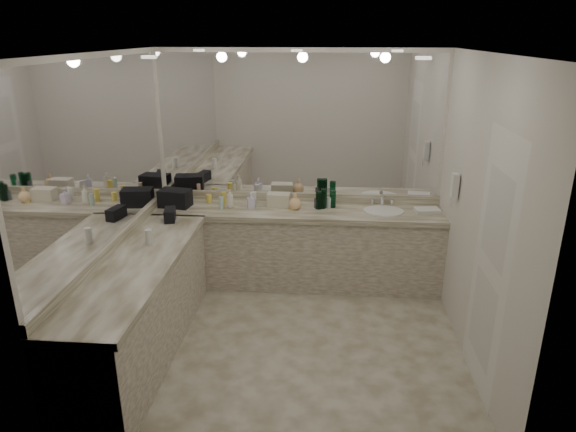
# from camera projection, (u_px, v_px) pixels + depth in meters

# --- Properties ---
(floor) EXTENTS (3.20, 3.20, 0.00)m
(floor) POSITION_uv_depth(u_px,v_px,m) (289.00, 339.00, 4.87)
(floor) COLOR beige
(floor) RESTS_ON ground
(ceiling) EXTENTS (3.20, 3.20, 0.00)m
(ceiling) POSITION_uv_depth(u_px,v_px,m) (289.00, 53.00, 4.00)
(ceiling) COLOR white
(ceiling) RESTS_ON floor
(wall_back) EXTENTS (3.20, 0.02, 2.60)m
(wall_back) POSITION_uv_depth(u_px,v_px,m) (299.00, 167.00, 5.84)
(wall_back) COLOR silver
(wall_back) RESTS_ON floor
(wall_left) EXTENTS (0.02, 3.00, 2.60)m
(wall_left) POSITION_uv_depth(u_px,v_px,m) (110.00, 205.00, 4.55)
(wall_left) COLOR silver
(wall_left) RESTS_ON floor
(wall_right) EXTENTS (0.02, 3.00, 2.60)m
(wall_right) POSITION_uv_depth(u_px,v_px,m) (478.00, 215.00, 4.31)
(wall_right) COLOR silver
(wall_right) RESTS_ON floor
(vanity_back_base) EXTENTS (3.20, 0.60, 0.84)m
(vanity_back_base) POSITION_uv_depth(u_px,v_px,m) (297.00, 249.00, 5.86)
(vanity_back_base) COLOR beige
(vanity_back_base) RESTS_ON floor
(vanity_back_top) EXTENTS (3.20, 0.64, 0.06)m
(vanity_back_top) POSITION_uv_depth(u_px,v_px,m) (297.00, 212.00, 5.70)
(vanity_back_top) COLOR beige
(vanity_back_top) RESTS_ON vanity_back_base
(vanity_left_base) EXTENTS (0.60, 2.40, 0.84)m
(vanity_left_base) POSITION_uv_depth(u_px,v_px,m) (140.00, 311.00, 4.55)
(vanity_left_base) COLOR beige
(vanity_left_base) RESTS_ON floor
(vanity_left_top) EXTENTS (0.64, 2.42, 0.06)m
(vanity_left_top) POSITION_uv_depth(u_px,v_px,m) (136.00, 265.00, 4.39)
(vanity_left_top) COLOR beige
(vanity_left_top) RESTS_ON vanity_left_base
(backsplash_back) EXTENTS (3.20, 0.04, 0.10)m
(backsplash_back) POSITION_uv_depth(u_px,v_px,m) (299.00, 197.00, 5.94)
(backsplash_back) COLOR beige
(backsplash_back) RESTS_ON vanity_back_top
(backsplash_left) EXTENTS (0.04, 3.00, 0.10)m
(backsplash_left) POSITION_uv_depth(u_px,v_px,m) (116.00, 242.00, 4.67)
(backsplash_left) COLOR beige
(backsplash_left) RESTS_ON vanity_left_top
(mirror_back) EXTENTS (3.12, 0.01, 1.55)m
(mirror_back) POSITION_uv_depth(u_px,v_px,m) (299.00, 126.00, 5.67)
(mirror_back) COLOR white
(mirror_back) RESTS_ON wall_back
(mirror_left) EXTENTS (0.01, 2.92, 1.55)m
(mirror_left) POSITION_uv_depth(u_px,v_px,m) (104.00, 153.00, 4.39)
(mirror_left) COLOR white
(mirror_left) RESTS_ON wall_left
(sink) EXTENTS (0.44, 0.44, 0.03)m
(sink) POSITION_uv_depth(u_px,v_px,m) (384.00, 212.00, 5.63)
(sink) COLOR white
(sink) RESTS_ON vanity_back_top
(faucet) EXTENTS (0.24, 0.16, 0.14)m
(faucet) POSITION_uv_depth(u_px,v_px,m) (382.00, 199.00, 5.80)
(faucet) COLOR silver
(faucet) RESTS_ON vanity_back_top
(wall_phone) EXTENTS (0.06, 0.10, 0.24)m
(wall_phone) POSITION_uv_depth(u_px,v_px,m) (455.00, 186.00, 4.96)
(wall_phone) COLOR white
(wall_phone) RESTS_ON wall_right
(door) EXTENTS (0.02, 0.82, 2.10)m
(door) POSITION_uv_depth(u_px,v_px,m) (490.00, 267.00, 3.93)
(door) COLOR white
(door) RESTS_ON wall_right
(black_toiletry_bag) EXTENTS (0.37, 0.26, 0.19)m
(black_toiletry_bag) POSITION_uv_depth(u_px,v_px,m) (175.00, 198.00, 5.74)
(black_toiletry_bag) COLOR black
(black_toiletry_bag) RESTS_ON vanity_back_top
(black_bag_spill) EXTENTS (0.15, 0.25, 0.13)m
(black_bag_spill) POSITION_uv_depth(u_px,v_px,m) (170.00, 215.00, 5.33)
(black_bag_spill) COLOR black
(black_bag_spill) RESTS_ON vanity_left_top
(cream_cosmetic_case) EXTENTS (0.26, 0.16, 0.15)m
(cream_cosmetic_case) POSITION_uv_depth(u_px,v_px,m) (279.00, 200.00, 5.77)
(cream_cosmetic_case) COLOR beige
(cream_cosmetic_case) RESTS_ON vanity_back_top
(hand_towel) EXTENTS (0.28, 0.21, 0.04)m
(hand_towel) POSITION_uv_depth(u_px,v_px,m) (427.00, 210.00, 5.59)
(hand_towel) COLOR white
(hand_towel) RESTS_ON vanity_back_top
(lotion_left) EXTENTS (0.07, 0.07, 0.15)m
(lotion_left) POSITION_uv_depth(u_px,v_px,m) (149.00, 237.00, 4.71)
(lotion_left) COLOR white
(lotion_left) RESTS_ON vanity_left_top
(soap_bottle_a) EXTENTS (0.10, 0.10, 0.21)m
(soap_bottle_a) POSITION_uv_depth(u_px,v_px,m) (230.00, 198.00, 5.71)
(soap_bottle_a) COLOR white
(soap_bottle_a) RESTS_ON vanity_back_top
(soap_bottle_b) EXTENTS (0.10, 0.10, 0.18)m
(soap_bottle_b) POSITION_uv_depth(u_px,v_px,m) (251.00, 201.00, 5.69)
(soap_bottle_b) COLOR silver
(soap_bottle_b) RESTS_ON vanity_back_top
(soap_bottle_c) EXTENTS (0.18, 0.18, 0.18)m
(soap_bottle_c) POSITION_uv_depth(u_px,v_px,m) (295.00, 201.00, 5.66)
(soap_bottle_c) COLOR #FFCB8C
(soap_bottle_c) RESTS_ON vanity_back_top
(green_bottle_0) EXTENTS (0.07, 0.07, 0.19)m
(green_bottle_0) POSITION_uv_depth(u_px,v_px,m) (333.00, 199.00, 5.72)
(green_bottle_0) COLOR #094E25
(green_bottle_0) RESTS_ON vanity_back_top
(green_bottle_1) EXTENTS (0.06, 0.06, 0.18)m
(green_bottle_1) POSITION_uv_depth(u_px,v_px,m) (320.00, 200.00, 5.71)
(green_bottle_1) COLOR #094E25
(green_bottle_1) RESTS_ON vanity_back_top
(green_bottle_2) EXTENTS (0.06, 0.06, 0.22)m
(green_bottle_2) POSITION_uv_depth(u_px,v_px,m) (324.00, 198.00, 5.71)
(green_bottle_2) COLOR #094E25
(green_bottle_2) RESTS_ON vanity_back_top
(green_bottle_3) EXTENTS (0.07, 0.07, 0.20)m
(green_bottle_3) POSITION_uv_depth(u_px,v_px,m) (319.00, 200.00, 5.67)
(green_bottle_3) COLOR #094E25
(green_bottle_3) RESTS_ON vanity_back_top
(green_bottle_4) EXTENTS (0.07, 0.07, 0.18)m
(green_bottle_4) POSITION_uv_depth(u_px,v_px,m) (323.00, 200.00, 5.69)
(green_bottle_4) COLOR #094E25
(green_bottle_4) RESTS_ON vanity_back_top
(amenity_bottle_0) EXTENTS (0.05, 0.05, 0.13)m
(amenity_bottle_0) POSITION_uv_depth(u_px,v_px,m) (191.00, 198.00, 5.86)
(amenity_bottle_0) COLOR #E0B28C
(amenity_bottle_0) RESTS_ON vanity_back_top
(amenity_bottle_1) EXTENTS (0.06, 0.06, 0.14)m
(amenity_bottle_1) POSITION_uv_depth(u_px,v_px,m) (254.00, 198.00, 5.84)
(amenity_bottle_1) COLOR white
(amenity_bottle_1) RESTS_ON vanity_back_top
(amenity_bottle_2) EXTENTS (0.05, 0.05, 0.12)m
(amenity_bottle_2) POSITION_uv_depth(u_px,v_px,m) (329.00, 202.00, 5.73)
(amenity_bottle_2) COLOR silver
(amenity_bottle_2) RESTS_ON vanity_back_top
(amenity_bottle_3) EXTENTS (0.06, 0.06, 0.15)m
(amenity_bottle_3) POSITION_uv_depth(u_px,v_px,m) (224.00, 198.00, 5.82)
(amenity_bottle_3) COLOR #F2D84C
(amenity_bottle_3) RESTS_ON vanity_back_top
(amenity_bottle_4) EXTENTS (0.05, 0.05, 0.06)m
(amenity_bottle_4) POSITION_uv_depth(u_px,v_px,m) (254.00, 202.00, 5.83)
(amenity_bottle_4) COLOR silver
(amenity_bottle_4) RESTS_ON vanity_back_top
(amenity_bottle_5) EXTENTS (0.06, 0.06, 0.10)m
(amenity_bottle_5) POSITION_uv_depth(u_px,v_px,m) (209.00, 199.00, 5.89)
(amenity_bottle_5) COLOR #F2D84C
(amenity_bottle_5) RESTS_ON vanity_back_top
(amenity_bottle_6) EXTENTS (0.06, 0.06, 0.09)m
(amenity_bottle_6) POSITION_uv_depth(u_px,v_px,m) (292.00, 205.00, 5.67)
(amenity_bottle_6) COLOR #F2D84C
(amenity_bottle_6) RESTS_ON vanity_back_top
(amenity_bottle_7) EXTENTS (0.06, 0.06, 0.11)m
(amenity_bottle_7) POSITION_uv_depth(u_px,v_px,m) (317.00, 203.00, 5.72)
(amenity_bottle_7) COLOR #3F3F4C
(amenity_bottle_7) RESTS_ON vanity_back_top
(amenity_bottle_8) EXTENTS (0.05, 0.05, 0.14)m
(amenity_bottle_8) POSITION_uv_depth(u_px,v_px,m) (221.00, 203.00, 5.69)
(amenity_bottle_8) COLOR silver
(amenity_bottle_8) RESTS_ON vanity_back_top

